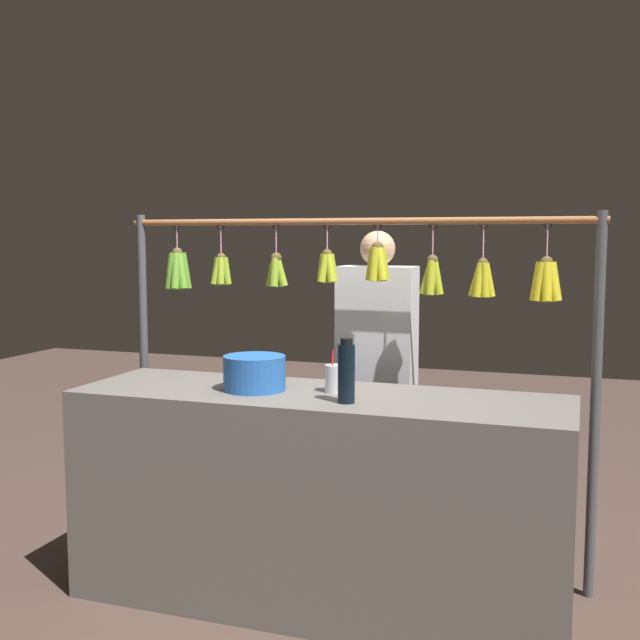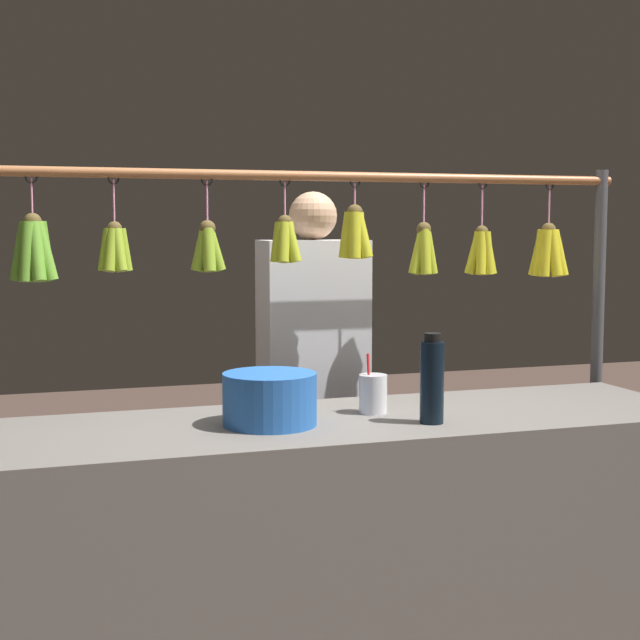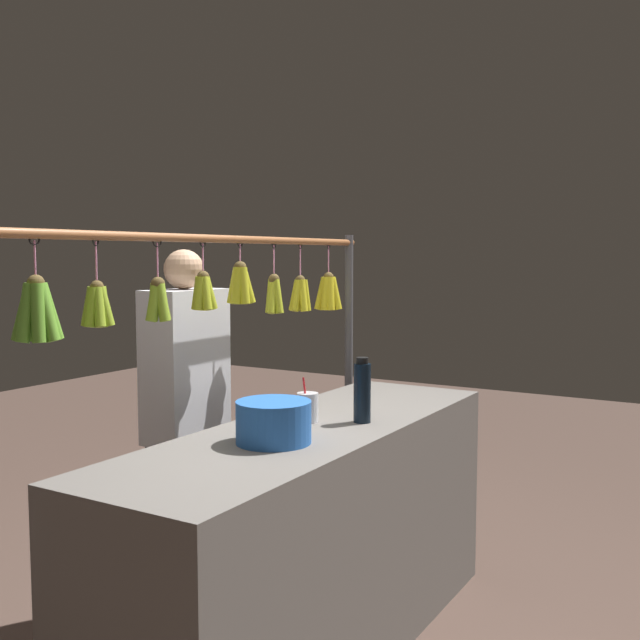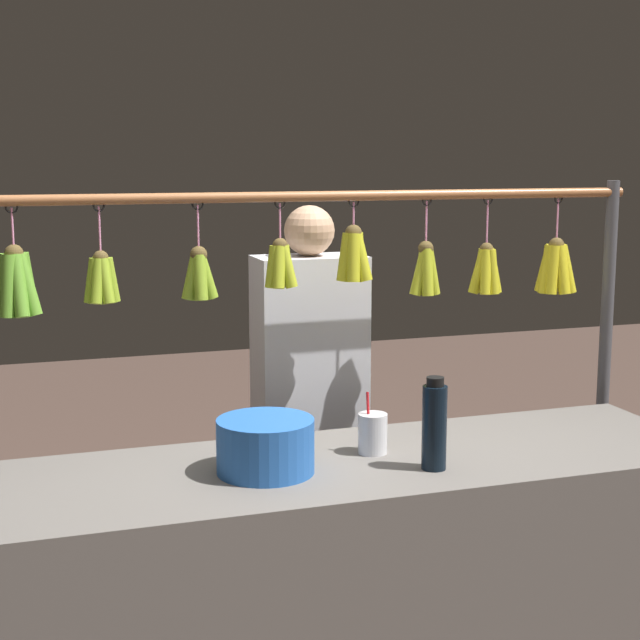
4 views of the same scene
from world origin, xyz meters
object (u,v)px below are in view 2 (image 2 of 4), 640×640
object	(u,v)px
blue_bucket	(270,399)
drink_cup	(373,394)
water_bottle	(432,380)
vendor_person	(313,413)

from	to	relation	value
blue_bucket	drink_cup	xyz separation A→B (m)	(-0.34, -0.07, -0.02)
drink_cup	water_bottle	bearing A→B (deg)	119.83
water_bottle	blue_bucket	world-z (taller)	water_bottle
water_bottle	drink_cup	size ratio (longest dim) A/B	1.44
vendor_person	drink_cup	bearing A→B (deg)	88.69
water_bottle	drink_cup	xyz separation A→B (m)	(0.11, -0.19, -0.06)
blue_bucket	vendor_person	distance (m)	0.81
water_bottle	vendor_person	distance (m)	0.86
blue_bucket	vendor_person	bearing A→B (deg)	-116.51
blue_bucket	drink_cup	distance (m)	0.34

